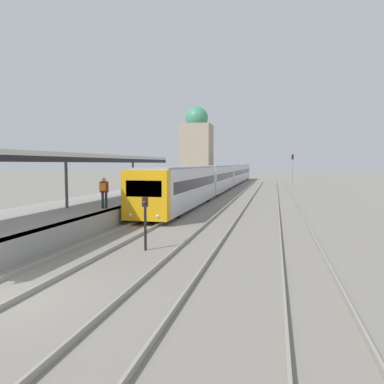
{
  "coord_description": "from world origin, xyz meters",
  "views": [
    {
      "loc": [
        6.68,
        -7.5,
        3.29
      ],
      "look_at": [
        1.91,
        13.85,
        1.62
      ],
      "focal_mm": 35.0,
      "sensor_mm": 36.0,
      "label": 1
    }
  ],
  "objects_px": {
    "person_on_platform": "(104,190)",
    "signal_mast_far": "(292,166)",
    "train_near": "(224,175)",
    "signal_post_near": "(145,218)"
  },
  "relations": [
    {
      "from": "person_on_platform",
      "to": "signal_mast_far",
      "type": "xyz_separation_m",
      "value": [
        11.27,
        36.25,
        1.03
      ]
    },
    {
      "from": "train_near",
      "to": "signal_mast_far",
      "type": "relative_size",
      "value": 13.64
    },
    {
      "from": "signal_post_near",
      "to": "person_on_platform",
      "type": "bearing_deg",
      "value": 128.88
    },
    {
      "from": "person_on_platform",
      "to": "signal_mast_far",
      "type": "bearing_deg",
      "value": 72.72
    },
    {
      "from": "train_near",
      "to": "signal_mast_far",
      "type": "height_order",
      "value": "signal_mast_far"
    },
    {
      "from": "train_near",
      "to": "signal_mast_far",
      "type": "distance_m",
      "value": 10.45
    },
    {
      "from": "person_on_platform",
      "to": "signal_mast_far",
      "type": "height_order",
      "value": "signal_mast_far"
    },
    {
      "from": "signal_post_near",
      "to": "signal_mast_far",
      "type": "distance_m",
      "value": 42.06
    },
    {
      "from": "person_on_platform",
      "to": "train_near",
      "type": "distance_m",
      "value": 31.18
    },
    {
      "from": "train_near",
      "to": "signal_post_near",
      "type": "distance_m",
      "value": 36.33
    }
  ]
}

